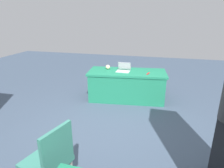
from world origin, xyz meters
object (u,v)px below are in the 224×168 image
object	(u,v)px
laptop_silver	(123,70)
yarn_ball	(108,67)
table_foreground	(127,85)
chair_aisle	(50,159)
scissors_red	(148,74)

from	to	relation	value
laptop_silver	yarn_ball	xyz separation A→B (m)	(0.42, -0.09, 0.02)
laptop_silver	yarn_ball	bearing A→B (deg)	-9.61
table_foreground	laptop_silver	size ratio (longest dim) A/B	5.96
chair_aisle	yarn_ball	distance (m)	3.18
laptop_silver	scissors_red	bearing A→B (deg)	176.26
laptop_silver	scissors_red	xyz separation A→B (m)	(-0.61, 0.07, -0.04)
table_foreground	yarn_ball	size ratio (longest dim) A/B	17.33
table_foreground	yarn_ball	distance (m)	0.67
yarn_ball	scissors_red	bearing A→B (deg)	171.10
laptop_silver	chair_aisle	bearing A→B (deg)	89.34
table_foreground	scissors_red	distance (m)	0.64
yarn_ball	scissors_red	xyz separation A→B (m)	(-1.03, 0.16, -0.05)
chair_aisle	yarn_ball	world-z (taller)	chair_aisle
chair_aisle	yarn_ball	xyz separation A→B (m)	(0.24, -3.17, 0.23)
chair_aisle	laptop_silver	distance (m)	3.09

